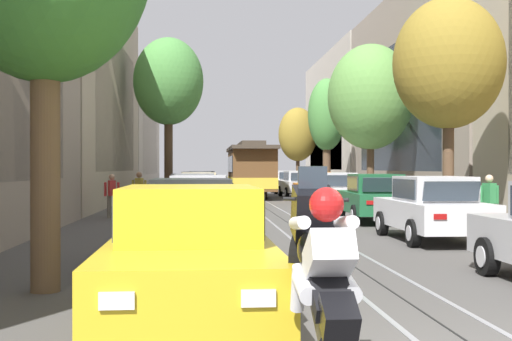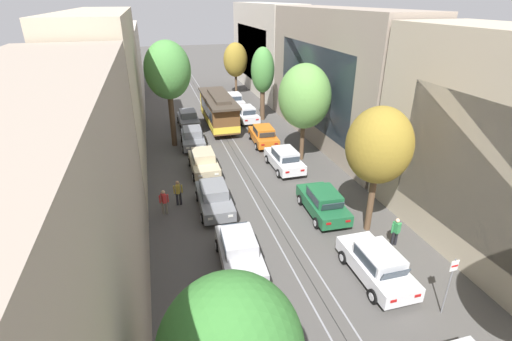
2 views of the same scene
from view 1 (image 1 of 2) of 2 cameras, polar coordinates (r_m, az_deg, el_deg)
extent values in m
plane|color=#4C4947|center=(29.93, 0.80, -3.19)|extent=(160.00, 160.00, 0.00)
cube|color=gray|center=(33.91, -0.71, -2.78)|extent=(0.08, 68.38, 0.01)
cube|color=gray|center=(33.99, 1.07, -2.77)|extent=(0.08, 68.38, 0.01)
cube|color=black|center=(33.95, 0.18, -2.78)|extent=(0.03, 68.38, 0.01)
cube|color=#BCAD93|center=(34.57, -15.02, 6.25)|extent=(4.10, 19.83, 10.84)
cube|color=#2D3842|center=(34.21, -11.66, 5.41)|extent=(0.04, 14.09, 6.50)
cube|color=beige|center=(54.39, -11.42, 2.90)|extent=(4.72, 19.83, 8.63)
cube|color=#2D3842|center=(54.13, -8.96, 2.45)|extent=(0.04, 14.09, 5.18)
cube|color=gray|center=(36.02, 15.08, 6.05)|extent=(4.49, 19.83, 10.89)
cube|color=#2D3842|center=(35.30, 11.65, 5.29)|extent=(0.04, 14.09, 6.53)
cube|color=beige|center=(55.30, 7.86, 4.07)|extent=(4.01, 19.83, 10.98)
cube|color=#2D3842|center=(54.88, 5.83, 3.53)|extent=(0.04, 14.09, 6.59)
cube|color=gold|center=(7.56, -5.65, -8.45)|extent=(1.87, 4.33, 0.66)
cube|color=gold|center=(7.64, -5.65, -3.60)|extent=(1.51, 2.09, 0.60)
cube|color=#2D3842|center=(6.81, -5.69, -4.24)|extent=(1.34, 0.24, 0.47)
cube|color=#2D3842|center=(8.82, -5.61, -3.22)|extent=(1.30, 0.22, 0.45)
cube|color=#2D3842|center=(7.67, -0.04, -3.58)|extent=(0.06, 1.81, 0.47)
cube|color=#2D3842|center=(7.68, -11.25, -3.58)|extent=(0.06, 1.81, 0.47)
cube|color=white|center=(5.44, 0.21, -10.81)|extent=(0.28, 0.04, 0.14)
cube|color=#B21414|center=(9.70, -2.27, -5.93)|extent=(0.28, 0.04, 0.12)
cube|color=white|center=(5.45, -11.77, -10.80)|extent=(0.28, 0.04, 0.14)
cube|color=#B21414|center=(9.71, -8.89, -5.93)|extent=(0.28, 0.04, 0.12)
cylinder|color=black|center=(6.37, 2.43, -13.12)|extent=(0.21, 0.64, 0.64)
cylinder|color=silver|center=(6.38, 3.44, -13.09)|extent=(0.03, 0.35, 0.35)
cylinder|color=black|center=(6.38, -13.86, -13.10)|extent=(0.21, 0.64, 0.64)
cylinder|color=silver|center=(6.40, -14.86, -13.07)|extent=(0.03, 0.35, 0.35)
cylinder|color=black|center=(8.97, 0.10, -9.21)|extent=(0.21, 0.64, 0.64)
cylinder|color=silver|center=(8.98, 0.81, -9.19)|extent=(0.03, 0.35, 0.35)
cylinder|color=black|center=(8.98, -11.30, -9.20)|extent=(0.21, 0.64, 0.64)
cylinder|color=silver|center=(8.99, -12.01, -9.19)|extent=(0.03, 0.35, 0.35)
cube|color=slate|center=(12.80, -5.52, -4.88)|extent=(1.82, 4.31, 0.66)
cube|color=slate|center=(12.91, -5.52, -2.03)|extent=(1.49, 2.07, 0.60)
cube|color=#2D3842|center=(12.08, -5.58, -2.28)|extent=(1.33, 0.23, 0.47)
cube|color=#2D3842|center=(14.10, -5.44, -1.92)|extent=(1.30, 0.20, 0.45)
cube|color=#2D3842|center=(12.92, -2.20, -2.03)|extent=(0.04, 1.81, 0.47)
cube|color=#2D3842|center=(12.95, -8.83, -2.03)|extent=(0.04, 1.81, 0.47)
cube|color=white|center=(10.65, -2.69, -5.38)|extent=(0.28, 0.04, 0.14)
cube|color=#B21414|center=(14.95, -3.25, -3.76)|extent=(0.28, 0.04, 0.12)
cube|color=white|center=(10.67, -8.71, -5.37)|extent=(0.28, 0.04, 0.14)
cube|color=#B21414|center=(14.97, -7.54, -3.76)|extent=(0.28, 0.04, 0.12)
cylinder|color=black|center=(11.53, -1.22, -7.09)|extent=(0.20, 0.64, 0.64)
cylinder|color=silver|center=(11.54, -0.67, -7.09)|extent=(0.02, 0.35, 0.35)
cylinder|color=black|center=(11.56, -10.02, -7.08)|extent=(0.20, 0.64, 0.64)
cylinder|color=silver|center=(11.57, -10.57, -7.07)|extent=(0.02, 0.35, 0.35)
cylinder|color=black|center=(14.18, -1.86, -5.72)|extent=(0.20, 0.64, 0.64)
cylinder|color=silver|center=(14.18, -1.42, -5.72)|extent=(0.02, 0.35, 0.35)
cylinder|color=black|center=(14.20, -9.01, -5.71)|extent=(0.20, 0.64, 0.64)
cylinder|color=silver|center=(14.21, -9.46, -5.71)|extent=(0.02, 0.35, 0.35)
cube|color=#B7B7BC|center=(18.58, -4.83, -3.28)|extent=(2.00, 4.38, 0.66)
cube|color=#B7B7BC|center=(18.70, -4.81, -1.33)|extent=(1.57, 2.13, 0.60)
cube|color=#2D3842|center=(17.86, -4.96, -1.47)|extent=(1.34, 0.28, 0.47)
cube|color=#2D3842|center=(19.88, -4.62, -1.29)|extent=(1.30, 0.26, 0.45)
cube|color=#2D3842|center=(18.67, -2.52, -1.33)|extent=(0.12, 1.81, 0.47)
cube|color=#2D3842|center=(18.75, -7.09, -1.32)|extent=(0.12, 1.81, 0.47)
cube|color=white|center=(16.39, -3.30, -3.41)|extent=(0.28, 0.05, 0.14)
cube|color=#B21414|center=(20.71, -2.96, -2.65)|extent=(0.28, 0.05, 0.12)
cube|color=white|center=(16.46, -7.19, -3.39)|extent=(0.28, 0.05, 0.14)
cube|color=#B21414|center=(20.76, -6.05, -2.64)|extent=(0.28, 0.05, 0.12)
cylinder|color=black|center=(17.24, -2.15, -4.66)|extent=(0.23, 0.65, 0.64)
cylinder|color=silver|center=(17.24, -1.78, -4.66)|extent=(0.04, 0.35, 0.35)
cylinder|color=black|center=(17.35, -7.99, -4.63)|extent=(0.23, 0.65, 0.64)
cylinder|color=silver|center=(17.36, -8.35, -4.62)|extent=(0.04, 0.35, 0.35)
cylinder|color=black|center=(19.90, -2.09, -4.00)|extent=(0.23, 0.65, 0.64)
cylinder|color=silver|center=(19.90, -1.77, -4.00)|extent=(0.04, 0.35, 0.35)
cylinder|color=black|center=(19.99, -7.15, -3.98)|extent=(0.23, 0.65, 0.64)
cylinder|color=silver|center=(20.00, -7.46, -3.98)|extent=(0.04, 0.35, 0.35)
cube|color=slate|center=(24.00, -5.37, -2.49)|extent=(1.86, 4.33, 0.66)
cube|color=slate|center=(24.13, -5.36, -0.98)|extent=(1.51, 2.09, 0.60)
cube|color=#2D3842|center=(23.30, -5.42, -1.07)|extent=(1.34, 0.24, 0.47)
cube|color=#2D3842|center=(25.31, -5.27, -0.96)|extent=(1.30, 0.22, 0.45)
cube|color=#2D3842|center=(24.12, -3.58, -0.98)|extent=(0.06, 1.81, 0.47)
cube|color=#2D3842|center=(24.17, -7.13, -0.97)|extent=(0.06, 1.81, 0.47)
cube|color=white|center=(21.83, -4.09, -2.50)|extent=(0.28, 0.04, 0.14)
cube|color=#B21414|center=(26.15, -3.99, -2.05)|extent=(0.28, 0.04, 0.12)
cube|color=white|center=(21.87, -7.01, -2.49)|extent=(0.28, 0.04, 0.14)
cube|color=#B21414|center=(26.18, -6.44, -2.04)|extent=(0.28, 0.04, 0.12)
cylinder|color=black|center=(22.68, -3.25, -3.48)|extent=(0.21, 0.64, 0.64)
cylinder|color=silver|center=(22.68, -2.97, -3.48)|extent=(0.03, 0.35, 0.35)
cylinder|color=black|center=(22.74, -7.70, -3.47)|extent=(0.21, 0.64, 0.64)
cylinder|color=silver|center=(22.75, -7.97, -3.47)|extent=(0.03, 0.35, 0.35)
cylinder|color=black|center=(25.34, -3.28, -3.09)|extent=(0.21, 0.64, 0.64)
cylinder|color=silver|center=(25.34, -3.03, -3.09)|extent=(0.03, 0.35, 0.35)
cylinder|color=black|center=(25.39, -7.26, -3.08)|extent=(0.21, 0.64, 0.64)
cylinder|color=silver|center=(25.40, -7.51, -3.08)|extent=(0.03, 0.35, 0.35)
cube|color=#C1B28E|center=(29.48, -4.87, -1.98)|extent=(1.81, 4.30, 0.66)
cube|color=#C1B28E|center=(29.61, -4.87, -0.75)|extent=(1.48, 2.07, 0.60)
cube|color=#2D3842|center=(28.77, -4.89, -0.82)|extent=(1.33, 0.22, 0.47)
cube|color=#2D3842|center=(30.79, -4.85, -0.75)|extent=(1.30, 0.20, 0.45)
cube|color=#2D3842|center=(29.61, -3.42, -0.75)|extent=(0.03, 1.81, 0.47)
cube|color=#2D3842|center=(29.63, -6.32, -0.75)|extent=(0.03, 1.81, 0.47)
cube|color=white|center=(27.32, -3.75, -1.95)|extent=(0.28, 0.04, 0.14)
cube|color=#B21414|center=(31.63, -3.82, -1.65)|extent=(0.28, 0.04, 0.12)
cube|color=white|center=(27.33, -6.09, -1.95)|extent=(0.28, 0.04, 0.14)
cube|color=#B21414|center=(31.64, -5.84, -1.65)|extent=(0.28, 0.04, 0.12)
cylinder|color=black|center=(28.17, -3.11, -2.75)|extent=(0.20, 0.64, 0.64)
cylinder|color=silver|center=(28.17, -2.88, -2.75)|extent=(0.02, 0.35, 0.35)
cylinder|color=black|center=(28.18, -6.69, -2.75)|extent=(0.20, 0.64, 0.64)
cylinder|color=silver|center=(28.19, -6.91, -2.75)|extent=(0.02, 0.35, 0.35)
cylinder|color=black|center=(30.83, -3.21, -2.50)|extent=(0.20, 0.64, 0.64)
cylinder|color=silver|center=(30.83, -3.01, -2.50)|extent=(0.02, 0.35, 0.35)
cylinder|color=black|center=(30.85, -6.48, -2.50)|extent=(0.20, 0.64, 0.64)
cylinder|color=silver|center=(30.85, -6.69, -2.50)|extent=(0.02, 0.35, 0.35)
cube|color=slate|center=(34.86, -5.04, -1.64)|extent=(1.98, 4.37, 0.66)
cube|color=slate|center=(35.00, -5.03, -0.60)|extent=(1.56, 2.13, 0.60)
cube|color=#2D3842|center=(34.16, -5.11, -0.65)|extent=(1.34, 0.28, 0.47)
cube|color=#2D3842|center=(36.18, -4.93, -0.60)|extent=(1.30, 0.25, 0.45)
cube|color=#2D3842|center=(34.96, -3.81, -0.60)|extent=(0.11, 1.81, 0.47)
cube|color=#2D3842|center=(35.04, -6.25, -0.60)|extent=(0.11, 1.81, 0.47)
cube|color=white|center=(32.67, -4.27, -1.59)|extent=(0.28, 0.05, 0.14)
cube|color=#B21414|center=(36.99, -4.00, -1.38)|extent=(0.28, 0.05, 0.12)
cube|color=white|center=(32.74, -6.22, -1.59)|extent=(0.28, 0.05, 0.14)
cube|color=#B21414|center=(37.05, -5.72, -1.37)|extent=(0.28, 0.05, 0.12)
cylinder|color=black|center=(33.50, -3.66, -2.28)|extent=(0.23, 0.65, 0.64)
cylinder|color=silver|center=(33.50, -3.47, -2.28)|extent=(0.04, 0.35, 0.35)
cylinder|color=black|center=(33.60, -6.67, -2.27)|extent=(0.23, 0.65, 0.64)
cylinder|color=silver|center=(33.61, -6.85, -2.27)|extent=(0.04, 0.35, 0.35)
cylinder|color=black|center=(36.17, -3.53, -2.09)|extent=(0.23, 0.65, 0.64)
cylinder|color=silver|center=(36.16, -3.36, -2.09)|extent=(0.04, 0.35, 0.35)
cylinder|color=black|center=(36.26, -6.32, -2.09)|extent=(0.23, 0.65, 0.64)
cylinder|color=silver|center=(36.27, -6.49, -2.09)|extent=(0.04, 0.35, 0.35)
cube|color=slate|center=(40.49, -4.63, -1.38)|extent=(1.87, 4.33, 0.66)
cube|color=slate|center=(40.63, -4.63, -0.48)|extent=(1.51, 2.09, 0.60)
cube|color=#2D3842|center=(39.79, -4.61, -0.53)|extent=(1.34, 0.24, 0.47)
cube|color=#2D3842|center=(41.81, -4.65, -0.49)|extent=(1.30, 0.22, 0.45)
cube|color=#2D3842|center=(40.65, -3.57, -0.48)|extent=(0.06, 1.81, 0.47)
cube|color=#2D3842|center=(40.63, -5.68, -0.48)|extent=(0.06, 1.81, 0.47)
cube|color=white|center=(38.34, -3.75, -1.32)|extent=(0.28, 0.04, 0.14)
cube|color=#B21414|center=(42.66, -3.91, -1.16)|extent=(0.28, 0.04, 0.12)
cube|color=white|center=(38.33, -5.42, -1.32)|extent=(0.28, 0.04, 0.14)
cube|color=#B21414|center=(42.65, -5.41, -1.16)|extent=(0.28, 0.04, 0.12)
cylinder|color=black|center=(39.19, -3.31, -1.91)|extent=(0.21, 0.64, 0.64)
cylinder|color=silver|center=(39.20, -3.15, -1.91)|extent=(0.03, 0.35, 0.35)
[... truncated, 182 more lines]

